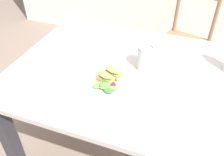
# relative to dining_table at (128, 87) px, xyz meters

# --- Properties ---
(dining_table) EXTENTS (1.27, 0.97, 0.74)m
(dining_table) POSITION_rel_dining_table_xyz_m (0.00, 0.00, 0.00)
(dining_table) COLOR #BCB7AD
(dining_table) RESTS_ON ground
(chair_wooden_far) EXTENTS (0.50, 0.50, 0.87)m
(chair_wooden_far) POSITION_rel_dining_table_xyz_m (0.23, 0.97, -0.18)
(chair_wooden_far) COLOR #8E6642
(chair_wooden_far) RESTS_ON ground
(plate_lunch) EXTENTS (0.24, 0.24, 0.01)m
(plate_lunch) POSITION_rel_dining_table_xyz_m (-0.05, -0.16, 0.12)
(plate_lunch) COLOR beige
(plate_lunch) RESTS_ON dining_table
(sandwich_half_front) EXTENTS (0.10, 0.08, 0.06)m
(sandwich_half_front) POSITION_rel_dining_table_xyz_m (-0.08, -0.15, 0.15)
(sandwich_half_front) COLOR tan
(sandwich_half_front) RESTS_ON plate_lunch
(sandwich_half_back) EXTENTS (0.10, 0.08, 0.06)m
(sandwich_half_back) POSITION_rel_dining_table_xyz_m (-0.06, -0.09, 0.15)
(sandwich_half_back) COLOR tan
(sandwich_half_back) RESTS_ON plate_lunch
(salad_mixed_greens) EXTENTS (0.13, 0.10, 0.03)m
(salad_mixed_greens) POSITION_rel_dining_table_xyz_m (-0.06, -0.19, 0.14)
(salad_mixed_greens) COLOR #4C2338
(salad_mixed_greens) RESTS_ON plate_lunch
(napkin_folded) EXTENTS (0.12, 0.23, 0.00)m
(napkin_folded) POSITION_rel_dining_table_xyz_m (-0.30, -0.15, 0.12)
(napkin_folded) COLOR silver
(napkin_folded) RESTS_ON dining_table
(fork_on_napkin) EXTENTS (0.04, 0.19, 0.00)m
(fork_on_napkin) POSITION_rel_dining_table_xyz_m (-0.29, -0.13, 0.12)
(fork_on_napkin) COLOR silver
(fork_on_napkin) RESTS_ON napkin_folded
(mason_jar_iced_tea) EXTENTS (0.09, 0.09, 0.14)m
(mason_jar_iced_tea) POSITION_rel_dining_table_xyz_m (0.07, 0.05, 0.18)
(mason_jar_iced_tea) COLOR #C67528
(mason_jar_iced_tea) RESTS_ON dining_table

